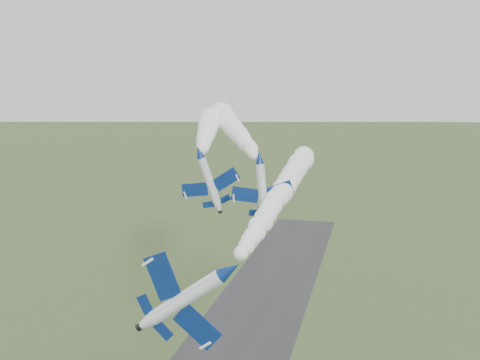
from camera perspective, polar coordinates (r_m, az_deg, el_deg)
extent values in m
cylinder|color=white|center=(57.65, -1.10, -9.58)|extent=(2.79, 9.47, 2.33)
cone|color=navy|center=(52.24, -2.53, -11.64)|extent=(2.45, 2.57, 2.33)
cone|color=white|center=(62.94, 0.04, -7.94)|extent=(2.43, 2.12, 2.33)
cylinder|color=black|center=(63.98, 0.24, -7.65)|extent=(1.21, 0.73, 1.18)
ellipsoid|color=black|center=(55.20, -1.12, -10.06)|extent=(1.71, 3.28, 1.55)
cube|color=navy|center=(58.15, -2.91, -6.70)|extent=(3.21, 2.83, 4.28)
cube|color=navy|center=(59.11, 0.84, -12.02)|extent=(3.21, 2.83, 4.28)
cube|color=navy|center=(61.78, -1.09, -6.86)|extent=(1.44, 1.29, 1.89)
cube|color=navy|center=(62.27, 0.79, -9.54)|extent=(1.44, 1.29, 1.89)
cube|color=navy|center=(61.28, 0.90, -7.60)|extent=(2.17, 1.88, 1.52)
cylinder|color=white|center=(89.34, -4.37, 2.94)|extent=(3.47, 8.02, 1.77)
cone|color=navy|center=(84.46, -4.71, 2.57)|extent=(2.19, 2.39, 1.77)
cone|color=white|center=(94.04, -4.08, 3.27)|extent=(2.10, 2.03, 1.77)
cylinder|color=black|center=(94.96, -4.03, 3.32)|extent=(1.00, 0.74, 0.90)
ellipsoid|color=black|center=(87.31, -4.62, 3.12)|extent=(1.75, 2.88, 1.18)
cube|color=navy|center=(90.49, -5.96, 2.34)|extent=(4.49, 3.09, 1.51)
cube|color=navy|center=(89.76, -2.62, 3.49)|extent=(4.49, 3.09, 1.51)
cube|color=navy|center=(93.41, -4.99, 2.91)|extent=(1.98, 1.40, 0.69)
cube|color=navy|center=(93.03, -3.27, 3.51)|extent=(1.98, 1.40, 0.69)
cube|color=navy|center=(92.91, -4.39, 3.90)|extent=(1.08, 1.62, 1.98)
cylinder|color=white|center=(86.42, 2.07, 2.43)|extent=(4.35, 8.04, 1.55)
cone|color=navy|center=(81.46, 2.63, 2.01)|extent=(2.21, 2.52, 1.55)
cone|color=white|center=(91.20, 1.59, 2.80)|extent=(2.07, 2.16, 1.55)
cylinder|color=black|center=(92.14, 1.50, 2.87)|extent=(0.94, 0.82, 0.79)
ellipsoid|color=black|center=(84.32, 2.26, 2.63)|extent=(1.96, 2.94, 1.04)
cube|color=navy|center=(86.82, 0.14, 2.21)|extent=(4.92, 3.72, 0.52)
cube|color=navy|center=(87.64, 3.85, 2.59)|extent=(4.92, 3.72, 0.52)
cube|color=navy|center=(90.16, 0.71, 2.64)|extent=(2.16, 1.67, 0.26)
cube|color=navy|center=(90.58, 2.63, 2.84)|extent=(2.16, 1.67, 0.26)
cube|color=navy|center=(89.98, 1.63, 3.50)|extent=(0.83, 1.53, 2.10)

